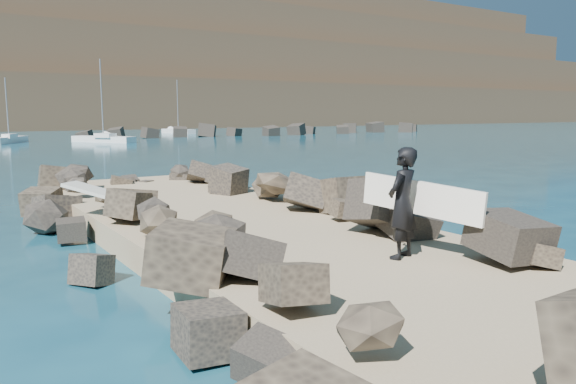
% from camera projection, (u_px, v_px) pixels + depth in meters
% --- Properties ---
extents(ground, '(800.00, 800.00, 0.00)m').
position_uv_depth(ground, '(264.00, 252.00, 12.78)').
color(ground, '#0F384C').
rests_on(ground, ground).
extents(jetty, '(6.00, 26.00, 0.60)m').
position_uv_depth(jetty, '(316.00, 258.00, 11.08)').
color(jetty, '#8C7759').
rests_on(jetty, ground).
extents(riprap_left, '(2.60, 22.00, 1.00)m').
position_uv_depth(riprap_left, '(166.00, 264.00, 9.90)').
color(riprap_left, black).
rests_on(riprap_left, ground).
extents(riprap_right, '(2.60, 22.00, 1.00)m').
position_uv_depth(riprap_right, '(404.00, 228.00, 13.03)').
color(riprap_right, black).
rests_on(riprap_right, ground).
extents(breakwater_secondary, '(52.00, 4.00, 1.20)m').
position_uv_depth(breakwater_secondary, '(280.00, 131.00, 77.23)').
color(breakwater_secondary, black).
rests_on(breakwater_secondary, ground).
extents(surfboard_resting, '(2.08, 2.21, 0.08)m').
position_uv_depth(surfboard_resting, '(112.00, 200.00, 13.57)').
color(surfboard_resting, beige).
rests_on(surfboard_resting, riprap_left).
extents(surfer_with_board, '(1.19, 2.38, 1.96)m').
position_uv_depth(surfer_with_board, '(405.00, 202.00, 9.82)').
color(surfer_with_board, black).
rests_on(surfer_with_board, jetty).
extents(sailboat_c, '(5.35, 6.93, 8.73)m').
position_uv_depth(sailboat_c, '(104.00, 139.00, 58.75)').
color(sailboat_c, silver).
rests_on(sailboat_c, ground).
extents(sailboat_d, '(2.96, 6.72, 7.97)m').
position_uv_depth(sailboat_d, '(178.00, 131.00, 82.75)').
color(sailboat_d, silver).
rests_on(sailboat_d, ground).
extents(sailboat_f, '(1.76, 4.97, 6.10)m').
position_uv_depth(sailboat_f, '(159.00, 126.00, 110.38)').
color(sailboat_f, silver).
rests_on(sailboat_f, ground).
extents(sailboat_b, '(4.17, 5.14, 6.76)m').
position_uv_depth(sailboat_b, '(9.00, 140.00, 57.25)').
color(sailboat_b, silver).
rests_on(sailboat_b, ground).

